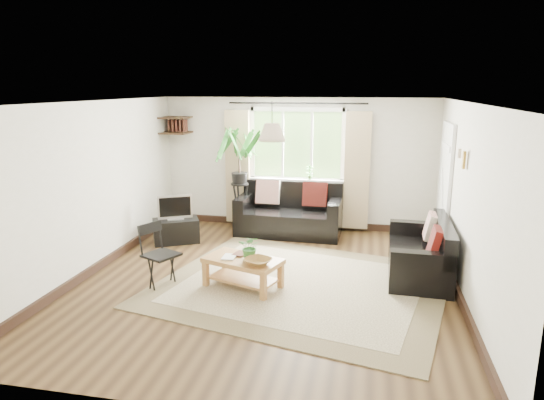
% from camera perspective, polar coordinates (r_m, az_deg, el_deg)
% --- Properties ---
extents(floor, '(5.50, 5.50, 0.00)m').
position_cam_1_polar(floor, '(6.69, -0.69, -9.56)').
color(floor, black).
rests_on(floor, ground).
extents(ceiling, '(5.50, 5.50, 0.00)m').
position_cam_1_polar(ceiling, '(6.17, -0.75, 11.44)').
color(ceiling, white).
rests_on(ceiling, floor).
extents(wall_back, '(5.00, 0.02, 2.40)m').
position_cam_1_polar(wall_back, '(8.99, 2.97, 4.30)').
color(wall_back, beige).
rests_on(wall_back, floor).
extents(wall_front, '(5.00, 0.02, 2.40)m').
position_cam_1_polar(wall_front, '(3.79, -9.55, -8.52)').
color(wall_front, beige).
rests_on(wall_front, floor).
extents(wall_left, '(0.02, 5.50, 2.40)m').
position_cam_1_polar(wall_left, '(7.26, -20.39, 1.34)').
color(wall_left, beige).
rests_on(wall_left, floor).
extents(wall_right, '(0.02, 5.50, 2.40)m').
position_cam_1_polar(wall_right, '(6.31, 22.09, -0.52)').
color(wall_right, beige).
rests_on(wall_right, floor).
extents(rug, '(4.22, 3.82, 0.02)m').
position_cam_1_polar(rug, '(6.57, 3.39, -9.95)').
color(rug, beige).
rests_on(rug, floor).
extents(window, '(2.50, 0.16, 2.16)m').
position_cam_1_polar(window, '(8.90, 2.96, 6.49)').
color(window, white).
rests_on(window, wall_back).
extents(door, '(0.06, 0.96, 2.06)m').
position_cam_1_polar(door, '(7.98, 19.61, 0.95)').
color(door, silver).
rests_on(door, wall_right).
extents(corner_shelf, '(0.50, 0.50, 0.34)m').
position_cam_1_polar(corner_shelf, '(9.27, -11.27, 8.64)').
color(corner_shelf, black).
rests_on(corner_shelf, wall_back).
extents(pendant_lamp, '(0.36, 0.36, 0.54)m').
position_cam_1_polar(pendant_lamp, '(6.58, 0.00, 8.50)').
color(pendant_lamp, beige).
rests_on(pendant_lamp, ceiling).
extents(wall_sconce, '(0.12, 0.12, 0.28)m').
position_cam_1_polar(wall_sconce, '(6.49, 21.43, 4.77)').
color(wall_sconce, beige).
rests_on(wall_sconce, wall_right).
extents(sofa_back, '(1.86, 0.97, 0.86)m').
position_cam_1_polar(sofa_back, '(8.65, 2.03, -1.24)').
color(sofa_back, black).
rests_on(sofa_back, floor).
extents(sofa_right, '(1.62, 0.85, 0.75)m').
position_cam_1_polar(sofa_right, '(7.08, 16.91, -5.61)').
color(sofa_right, black).
rests_on(sofa_right, floor).
extents(coffee_table, '(1.11, 0.83, 0.40)m').
position_cam_1_polar(coffee_table, '(6.44, -3.43, -8.57)').
color(coffee_table, olive).
rests_on(coffee_table, floor).
extents(table_plant, '(0.29, 0.25, 0.32)m').
position_cam_1_polar(table_plant, '(6.31, -2.56, -5.55)').
color(table_plant, '#316E2C').
rests_on(table_plant, coffee_table).
extents(bowl, '(0.44, 0.44, 0.08)m').
position_cam_1_polar(bowl, '(6.14, -1.67, -7.25)').
color(bowl, olive).
rests_on(bowl, coffee_table).
extents(book_a, '(0.17, 0.23, 0.02)m').
position_cam_1_polar(book_a, '(6.43, -5.78, -6.63)').
color(book_a, white).
rests_on(book_a, coffee_table).
extents(book_b, '(0.21, 0.25, 0.02)m').
position_cam_1_polar(book_b, '(6.56, -4.38, -6.21)').
color(book_b, '#512D20').
rests_on(book_b, coffee_table).
extents(tv_stand, '(0.86, 0.72, 0.40)m').
position_cam_1_polar(tv_stand, '(8.40, -11.22, -3.57)').
color(tv_stand, black).
rests_on(tv_stand, floor).
extents(tv, '(0.60, 0.44, 0.44)m').
position_cam_1_polar(tv, '(8.29, -11.35, -0.78)').
color(tv, '#A5A5AA').
rests_on(tv, tv_stand).
extents(palm_stand, '(0.89, 0.89, 1.89)m').
position_cam_1_polar(palm_stand, '(8.82, -3.84, 2.43)').
color(palm_stand, black).
rests_on(palm_stand, floor).
extents(folding_chair, '(0.58, 0.58, 0.84)m').
position_cam_1_polar(folding_chair, '(6.56, -12.89, -6.45)').
color(folding_chair, black).
rests_on(folding_chair, floor).
extents(sill_plant, '(0.14, 0.10, 0.27)m').
position_cam_1_polar(sill_plant, '(8.86, 4.45, 3.27)').
color(sill_plant, '#2D6023').
rests_on(sill_plant, window).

